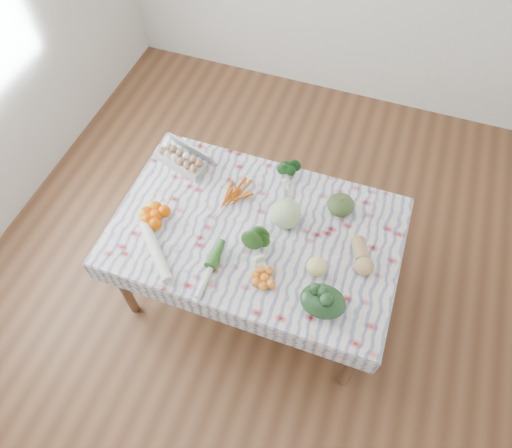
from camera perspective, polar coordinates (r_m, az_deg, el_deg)
name	(u,v)px	position (r m, az deg, el deg)	size (l,w,h in m)	color
ground	(256,287)	(3.31, 0.00, -7.83)	(4.50, 4.50, 0.00)	brown
dining_table	(256,237)	(2.71, 0.00, -1.64)	(1.60, 1.00, 0.75)	brown
tablecloth	(256,230)	(2.65, 0.00, -0.76)	(1.66, 1.06, 0.01)	silver
egg_carton	(181,161)	(2.94, -9.35, 7.81)	(0.34, 0.14, 0.09)	#A7A7A2
carrot_bunch	(234,194)	(2.77, -2.78, 3.76)	(0.21, 0.19, 0.04)	#C7530C
kale_bunch	(286,174)	(2.82, 3.79, 6.31)	(0.14, 0.12, 0.12)	#103510
kabocha_squash	(341,205)	(2.72, 10.54, 2.38)	(0.16, 0.16, 0.11)	#394F25
cabbage	(286,214)	(2.60, 3.73, 1.29)	(0.18, 0.18, 0.18)	#A7BD81
butternut_squash	(362,256)	(2.56, 13.14, -3.89)	(0.10, 0.22, 0.10)	tan
orange_cluster	(155,215)	(2.72, -12.47, 1.05)	(0.23, 0.23, 0.08)	#FF5F00
broccoli	(256,249)	(2.51, 0.02, -3.16)	(0.16, 0.16, 0.12)	#204915
mandarin_cluster	(264,278)	(2.46, 1.05, -6.71)	(0.17, 0.17, 0.05)	orange
grapefruit	(317,267)	(2.48, 7.58, -5.32)	(0.11, 0.11, 0.11)	#F3E07C
spinach_bag	(323,301)	(2.40, 8.36, -9.53)	(0.24, 0.19, 0.11)	black
daikon	(155,250)	(2.60, -12.48, -3.22)	(0.06, 0.06, 0.43)	silver
leek	(210,270)	(2.50, -5.76, -5.71)	(0.04, 0.04, 0.35)	beige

